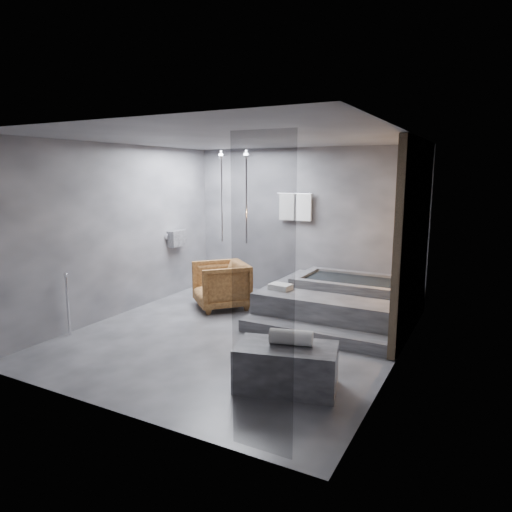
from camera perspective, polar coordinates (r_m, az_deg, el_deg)
The scene contains 7 objects.
room at distance 6.46m, azimuth 1.81°, elevation 4.99°, with size 5.00×5.04×2.82m.
tub_deck at distance 7.60m, azimuth 10.27°, elevation -5.73°, with size 2.20×2.00×0.50m, color #38383B.
tub_step at distance 6.59m, azimuth 7.03°, elevation -9.65°, with size 2.20×0.36×0.18m, color #38383B.
concrete_bench at distance 5.14m, azimuth 3.80°, elevation -13.67°, with size 1.09×0.60×0.49m, color #353537.
driftwood_chair at distance 8.00m, azimuth -4.39°, elevation -3.63°, with size 0.86×0.89×0.81m, color #482912.
rolled_towel at distance 5.04m, azimuth 4.41°, elevation -10.09°, with size 0.17×0.17×0.47m, color white.
deck_towel at distance 7.30m, azimuth 3.07°, elevation -3.86°, with size 0.34×0.25×0.09m, color silver.
Camera 1 is at (3.23, -5.53, 2.33)m, focal length 32.00 mm.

